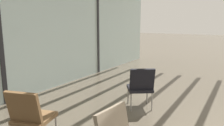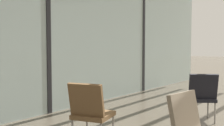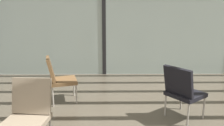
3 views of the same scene
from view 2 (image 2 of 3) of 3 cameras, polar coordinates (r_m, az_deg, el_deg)
The scene contains 5 objects.
glass_curtain_wall at distance 5.69m, azimuth -13.14°, elevation 7.39°, with size 14.00×0.08×3.48m, color #A3B7B2.
window_mullion_1 at distance 5.69m, azimuth -13.14°, elevation 7.39°, with size 0.10×0.12×3.48m, color black.
window_mullion_2 at distance 8.33m, azimuth 6.24°, elevation 6.26°, with size 0.10×0.12×3.48m, color black.
lounge_chair_0 at distance 3.81m, azimuth -4.43°, elevation -9.50°, with size 0.64×0.61×0.87m.
lounge_chair_3 at distance 5.20m, azimuth 17.75°, elevation -6.10°, with size 0.71×0.70×0.87m.
Camera 2 is at (-3.52, 0.75, 1.36)m, focal length 44.73 mm.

